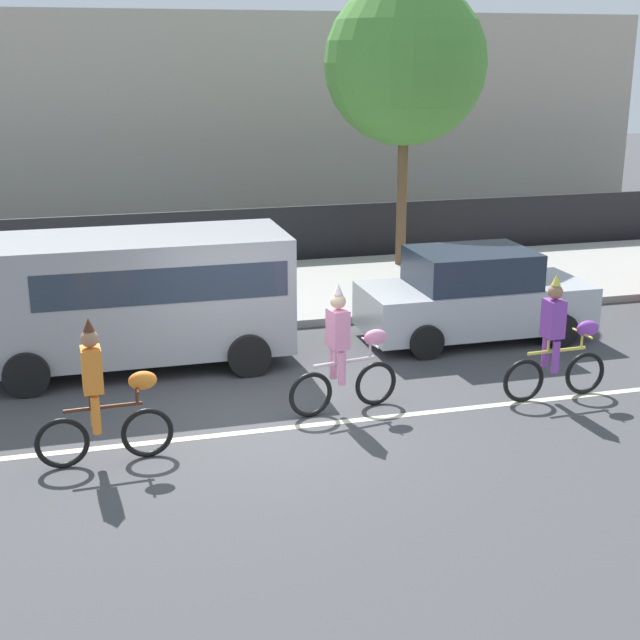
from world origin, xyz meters
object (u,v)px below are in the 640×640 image
parade_cyclist_pink (345,356)px  parked_van_grey (138,291)px  parked_car_silver (474,297)px  parade_cyclist_orange (104,400)px  parade_cyclist_purple (558,345)px

parade_cyclist_pink → parked_van_grey: size_ratio=0.38×
parked_van_grey → parked_car_silver: (5.93, -0.10, -0.50)m
parade_cyclist_orange → parked_van_grey: bearing=79.1°
parked_car_silver → parade_cyclist_purple: bearing=-90.9°
parade_cyclist_orange → parade_cyclist_pink: (3.39, 0.85, 0.00)m
parked_car_silver → parade_cyclist_pink: bearing=-140.2°
parade_cyclist_orange → parade_cyclist_purple: same height
parade_cyclist_purple → parked_car_silver: (0.05, 3.06, -0.06)m
parade_cyclist_pink → parked_car_silver: 4.22m
parade_cyclist_orange → parked_car_silver: bearing=28.2°
parade_cyclist_pink → parade_cyclist_purple: (3.19, -0.36, 0.00)m
parade_cyclist_purple → parked_car_silver: size_ratio=0.47×
parade_cyclist_purple → parked_van_grey: size_ratio=0.38×
parade_cyclist_orange → parked_van_grey: parked_van_grey is taller
parade_cyclist_orange → parade_cyclist_purple: (6.58, 0.49, 0.00)m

